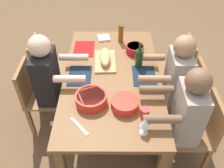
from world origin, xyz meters
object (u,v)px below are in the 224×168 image
(dining_table, at_px, (112,82))
(diner_near_center, at_px, (51,79))
(serving_bowl_greens, at_px, (125,103))
(wine_bottle, at_px, (139,58))
(bread_loaf, at_px, (105,57))
(napkin_stack, at_px, (104,38))
(chair_far_right, at_px, (198,130))
(beer_bottle, at_px, (121,34))
(cup_far_right, at_px, (145,113))
(serving_bowl_salad, at_px, (135,49))
(diner_far_right, at_px, (183,115))
(serving_bowl_pasta, at_px, (91,98))
(wine_glass, at_px, (145,123))
(chair_near_center, at_px, (37,94))
(diner_far_center, at_px, (173,79))
(chair_near_left, at_px, (46,66))
(cutting_board, at_px, (105,61))
(chair_far_center, at_px, (187,94))
(chair_far_left, at_px, (178,67))

(dining_table, relative_size, diner_near_center, 1.46)
(serving_bowl_greens, height_order, wine_bottle, wine_bottle)
(bread_loaf, bearing_deg, napkin_stack, -176.44)
(chair_far_right, xyz_separation_m, beer_bottle, (-1.12, -0.70, 0.37))
(cup_far_right, bearing_deg, serving_bowl_salad, -178.77)
(diner_far_right, relative_size, serving_bowl_pasta, 4.25)
(diner_near_center, relative_size, wine_glass, 7.23)
(chair_near_center, distance_m, beer_bottle, 1.17)
(diner_near_center, height_order, wine_bottle, diner_near_center)
(diner_far_center, xyz_separation_m, diner_near_center, (0.00, -1.24, 0.00))
(diner_far_center, bearing_deg, chair_near_center, -90.00)
(dining_table, distance_m, chair_near_left, 0.95)
(bread_loaf, relative_size, cup_far_right, 3.46)
(diner_near_center, bearing_deg, diner_far_right, 68.90)
(chair_far_right, bearing_deg, wine_glass, -68.35)
(dining_table, bearing_deg, diner_far_right, 52.34)
(serving_bowl_greens, height_order, cutting_board, serving_bowl_greens)
(serving_bowl_salad, height_order, wine_glass, wine_glass)
(chair_far_right, bearing_deg, cutting_board, -129.02)
(serving_bowl_greens, relative_size, wine_glass, 1.46)
(serving_bowl_greens, bearing_deg, wine_glass, 27.14)
(napkin_stack, bearing_deg, chair_far_center, 52.26)
(chair_near_left, relative_size, diner_near_center, 0.71)
(chair_far_left, distance_m, serving_bowl_pasta, 1.34)
(cutting_board, bearing_deg, diner_far_right, 44.31)
(chair_far_left, xyz_separation_m, wine_bottle, (0.33, -0.53, 0.37))
(diner_near_center, distance_m, cup_far_right, 1.05)
(cutting_board, bearing_deg, beer_bottle, 156.47)
(diner_near_center, bearing_deg, serving_bowl_salad, 115.16)
(chair_near_center, height_order, bread_loaf, same)
(chair_near_left, xyz_separation_m, serving_bowl_salad, (0.07, 1.06, 0.31))
(diner_near_center, xyz_separation_m, wine_glass, (0.70, 0.87, 0.16))
(cup_far_right, relative_size, napkin_stack, 0.66)
(chair_near_left, bearing_deg, napkin_stack, 107.63)
(dining_table, height_order, wine_glass, wine_glass)
(serving_bowl_greens, relative_size, serving_bowl_pasta, 0.86)
(dining_table, xyz_separation_m, cup_far_right, (0.53, 0.28, 0.13))
(chair_near_left, relative_size, chair_far_left, 1.00)
(serving_bowl_pasta, xyz_separation_m, cup_far_right, (0.16, 0.46, -0.01))
(wine_glass, bearing_deg, bread_loaf, -160.71)
(chair_far_center, bearing_deg, chair_far_left, 180.00)
(cup_far_right, bearing_deg, dining_table, -152.65)
(serving_bowl_salad, distance_m, serving_bowl_greens, 0.85)
(dining_table, bearing_deg, serving_bowl_pasta, -26.01)
(dining_table, bearing_deg, cup_far_right, 27.35)
(diner_near_center, bearing_deg, dining_table, 90.00)
(diner_near_center, bearing_deg, beer_bottle, 131.28)
(diner_near_center, bearing_deg, cup_far_right, 59.30)
(diner_far_center, xyz_separation_m, diner_far_right, (0.48, 0.00, 0.00))
(diner_near_center, bearing_deg, wine_glass, 51.33)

